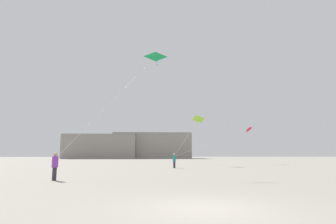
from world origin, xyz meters
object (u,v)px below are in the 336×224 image
at_px(kite_emerald_delta, 155,58).
at_px(building_left_hall, 101,147).
at_px(kite_crimson_diamond, 248,129).
at_px(person_in_purple, 55,165).
at_px(kite_lime_delta, 198,119).
at_px(person_in_teal, 174,160).
at_px(building_centre_hall, 152,146).

distance_m(kite_emerald_delta, building_left_hall, 74.98).
distance_m(kite_crimson_diamond, building_left_hall, 61.58).
relative_size(person_in_purple, kite_lime_delta, 0.23).
bearing_deg(kite_emerald_delta, building_left_hall, 103.62).
bearing_deg(kite_lime_delta, person_in_teal, -121.69).
bearing_deg(kite_lime_delta, person_in_purple, -121.39).
bearing_deg(building_left_hall, kite_crimson_diamond, -57.02).
relative_size(person_in_purple, kite_crimson_diamond, 0.12).
bearing_deg(building_centre_hall, person_in_teal, -88.29).
height_order(person_in_purple, building_left_hall, building_left_hall).
height_order(person_in_teal, person_in_purple, person_in_purple).
height_order(kite_crimson_diamond, kite_lime_delta, kite_lime_delta).
distance_m(kite_lime_delta, building_centre_hall, 62.93).
xyz_separation_m(kite_crimson_diamond, kite_emerald_delta, (-15.90, -21.00, 4.35)).
bearing_deg(person_in_teal, kite_emerald_delta, -65.43).
xyz_separation_m(person_in_teal, person_in_purple, (-8.56, -14.10, 0.01)).
xyz_separation_m(kite_crimson_diamond, building_centre_hall, (-15.50, 56.56, -1.16)).
distance_m(person_in_teal, kite_crimson_diamond, 19.01).
bearing_deg(building_centre_hall, person_in_purple, -94.46).
height_order(kite_lime_delta, kite_emerald_delta, kite_emerald_delta).
bearing_deg(person_in_teal, kite_lime_delta, 99.15).
distance_m(person_in_purple, kite_lime_delta, 24.80).
height_order(kite_crimson_diamond, kite_emerald_delta, kite_emerald_delta).
xyz_separation_m(building_left_hall, building_centre_hall, (18.00, 4.92, 0.37)).
xyz_separation_m(person_in_teal, kite_lime_delta, (4.04, 6.54, 5.54)).
bearing_deg(kite_crimson_diamond, person_in_purple, -129.51).
xyz_separation_m(person_in_purple, building_left_hall, (-11.51, 78.32, 3.22)).
relative_size(kite_crimson_diamond, building_centre_hall, 0.52).
bearing_deg(kite_emerald_delta, person_in_purple, -137.08).
relative_size(kite_lime_delta, building_left_hall, 0.30).
bearing_deg(kite_lime_delta, kite_emerald_delta, -113.47).
relative_size(kite_crimson_diamond, building_left_hall, 0.58).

